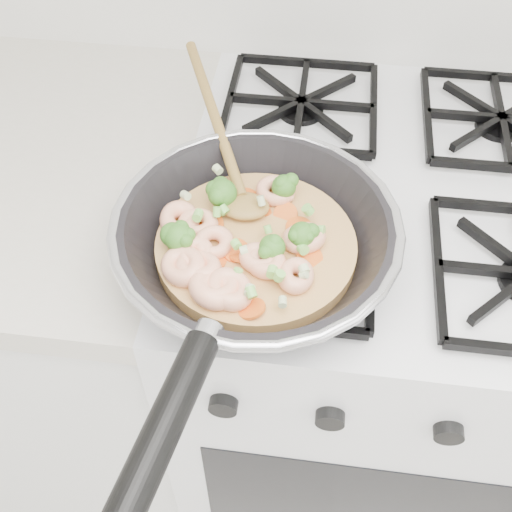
# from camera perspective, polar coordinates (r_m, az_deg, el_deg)

# --- Properties ---
(stove) EXTENTS (0.60, 0.60, 0.92)m
(stove) POSITION_cam_1_polar(r_m,az_deg,el_deg) (1.23, 9.37, -8.81)
(stove) COLOR white
(stove) RESTS_ON ground
(skillet) EXTENTS (0.33, 0.66, 0.09)m
(skillet) POSITION_cam_1_polar(r_m,az_deg,el_deg) (0.72, -0.40, 1.27)
(skillet) COLOR black
(skillet) RESTS_ON stove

